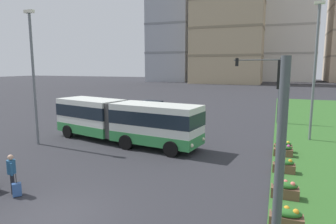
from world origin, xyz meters
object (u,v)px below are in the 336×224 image
object	(u,v)px
apartment_tower_west	(174,27)
apartment_tower_centre	(285,15)
flower_planter_0	(286,218)
flower_planter_3	(283,150)
rolling_suitcase	(17,189)
flower_planter_4	(283,146)
streetlight_left	(33,73)
apartment_tower_westcentre	(228,16)
pedestrian_crossing	(12,171)
flower_planter_1	(285,189)
traffic_light_far_right	(264,78)
streetlight_median	(315,67)
flower_planter_2	(284,166)
traffic_light_near_right	(280,140)
articulated_bus	(123,120)
car_grey_wagon	(152,108)

from	to	relation	value
apartment_tower_west	apartment_tower_centre	xyz separation A→B (m)	(38.38, 13.57, 4.39)
flower_planter_0	flower_planter_3	bearing A→B (deg)	90.00
flower_planter_3	apartment_tower_centre	bearing A→B (deg)	89.70
rolling_suitcase	flower_planter_4	distance (m)	15.22
streetlight_left	apartment_tower_westcentre	world-z (taller)	apartment_tower_westcentre
flower_planter_0	flower_planter_4	world-z (taller)	same
pedestrian_crossing	flower_planter_0	world-z (taller)	pedestrian_crossing
rolling_suitcase	streetlight_left	size ratio (longest dim) A/B	0.11
flower_planter_1	streetlight_left	xyz separation A→B (m)	(-16.35, 3.30, 4.63)
traffic_light_far_right	streetlight_median	size ratio (longest dim) A/B	0.63
flower_planter_2	apartment_tower_west	xyz separation A→B (m)	(-37.85, 90.33, 19.27)
pedestrian_crossing	traffic_light_far_right	xyz separation A→B (m)	(9.31, 21.05, 3.34)
apartment_tower_centre	streetlight_left	bearing A→B (deg)	-99.24
streetlight_left	apartment_tower_west	bearing A→B (deg)	103.41
flower_planter_0	flower_planter_4	size ratio (longest dim) A/B	1.00
pedestrian_crossing	traffic_light_near_right	size ratio (longest dim) A/B	0.31
flower_planter_3	apartment_tower_centre	world-z (taller)	apartment_tower_centre
flower_planter_2	apartment_tower_centre	size ratio (longest dim) A/B	0.02
flower_planter_2	rolling_suitcase	bearing A→B (deg)	-147.13
flower_planter_1	flower_planter_4	size ratio (longest dim) A/B	1.00
rolling_suitcase	apartment_tower_centre	distance (m)	113.88
flower_planter_2	flower_planter_4	distance (m)	3.94
articulated_bus	apartment_tower_centre	xyz separation A→B (m)	(11.33, 101.28, 22.44)
flower_planter_1	flower_planter_4	xyz separation A→B (m)	(0.00, 7.11, 0.00)
flower_planter_1	flower_planter_3	xyz separation A→B (m)	(0.00, 6.17, 0.00)
flower_planter_2	traffic_light_near_right	size ratio (longest dim) A/B	0.19
articulated_bus	flower_planter_4	distance (m)	10.95
rolling_suitcase	traffic_light_far_right	bearing A→B (deg)	67.37
streetlight_left	articulated_bus	bearing A→B (deg)	24.15
apartment_tower_west	flower_planter_3	bearing A→B (deg)	-66.57
flower_planter_0	apartment_tower_centre	size ratio (longest dim) A/B	0.02
flower_planter_2	streetlight_median	xyz separation A→B (m)	(1.90, 7.97, 5.01)
flower_planter_1	traffic_light_near_right	xyz separation A→B (m)	(-0.40, -6.09, 3.52)
flower_planter_4	apartment_tower_west	world-z (taller)	apartment_tower_west
apartment_tower_west	apartment_tower_westcentre	xyz separation A→B (m)	(21.31, -9.15, 1.32)
car_grey_wagon	traffic_light_far_right	distance (m)	12.60
pedestrian_crossing	apartment_tower_westcentre	bearing A→B (deg)	93.52
rolling_suitcase	streetlight_median	world-z (taller)	streetlight_median
car_grey_wagon	rolling_suitcase	bearing A→B (deg)	-81.57
traffic_light_near_right	streetlight_left	xyz separation A→B (m)	(-15.95, 9.39, 1.11)
flower_planter_0	flower_planter_1	distance (m)	2.49
traffic_light_near_right	apartment_tower_westcentre	bearing A→B (deg)	100.12
apartment_tower_centre	streetlight_median	bearing A→B (deg)	-89.18
flower_planter_4	streetlight_median	size ratio (longest dim) A/B	0.11
rolling_suitcase	flower_planter_1	xyz separation A→B (m)	(10.68, 3.73, 0.11)
traffic_light_near_right	apartment_tower_centre	bearing A→B (deg)	89.53
articulated_bus	pedestrian_crossing	xyz separation A→B (m)	(-0.33, -9.33, -0.65)
rolling_suitcase	flower_planter_4	bearing A→B (deg)	45.43
car_grey_wagon	articulated_bus	bearing A→B (deg)	-75.73
articulated_bus	rolling_suitcase	xyz separation A→B (m)	(0.12, -9.53, -1.34)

